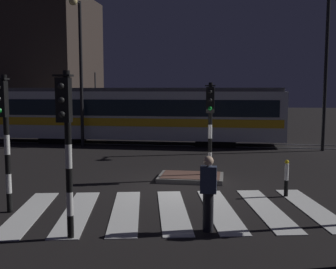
{
  "coord_description": "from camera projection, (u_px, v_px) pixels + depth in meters",
  "views": [
    {
      "loc": [
        1.42,
        -12.85,
        3.18
      ],
      "look_at": [
        -0.95,
        2.88,
        1.4
      ],
      "focal_mm": 43.55,
      "sensor_mm": 36.0,
      "label": 1
    }
  ],
  "objects": [
    {
      "name": "ground_plane",
      "position": [
        184.0,
        188.0,
        13.19
      ],
      "size": [
        120.0,
        120.0,
        0.0
      ],
      "primitive_type": "plane",
      "color": "black"
    },
    {
      "name": "rail_near",
      "position": [
        203.0,
        146.0,
        22.63
      ],
      "size": [
        80.0,
        0.12,
        0.03
      ],
      "primitive_type": "cube",
      "color": "#59595E",
      "rests_on": "ground"
    },
    {
      "name": "rail_far",
      "position": [
        204.0,
        143.0,
        24.04
      ],
      "size": [
        80.0,
        0.12,
        0.03
      ],
      "primitive_type": "cube",
      "color": "#59595E",
      "rests_on": "ground"
    },
    {
      "name": "crosswalk_zebra",
      "position": [
        173.0,
        210.0,
        10.67
      ],
      "size": [
        8.77,
        5.51,
        0.02
      ],
      "color": "silver",
      "rests_on": "ground"
    },
    {
      "name": "traffic_island",
      "position": [
        191.0,
        177.0,
        14.32
      ],
      "size": [
        2.24,
        1.54,
        0.18
      ],
      "color": "slate",
      "rests_on": "ground"
    },
    {
      "name": "traffic_light_corner_near_left",
      "position": [
        4.0,
        123.0,
        10.22
      ],
      "size": [
        0.36,
        0.42,
        3.54
      ],
      "color": "black",
      "rests_on": "ground"
    },
    {
      "name": "traffic_light_kerb_mid_left",
      "position": [
        66.0,
        130.0,
        8.35
      ],
      "size": [
        0.36,
        0.42,
        3.56
      ],
      "color": "black",
      "rests_on": "ground"
    },
    {
      "name": "traffic_light_median_centre",
      "position": [
        210.0,
        116.0,
        14.09
      ],
      "size": [
        0.36,
        0.42,
        3.4
      ],
      "color": "black",
      "rests_on": "ground"
    },
    {
      "name": "street_lamp_trackside_left",
      "position": [
        79.0,
        56.0,
        21.92
      ],
      "size": [
        0.44,
        1.21,
        7.91
      ],
      "color": "black",
      "rests_on": "ground"
    },
    {
      "name": "street_lamp_trackside_right",
      "position": [
        328.0,
        52.0,
        20.26
      ],
      "size": [
        0.44,
        1.21,
        8.04
      ],
      "color": "black",
      "rests_on": "ground"
    },
    {
      "name": "tram",
      "position": [
        137.0,
        114.0,
        23.71
      ],
      "size": [
        16.86,
        2.58,
        4.15
      ],
      "color": "silver",
      "rests_on": "ground"
    },
    {
      "name": "pedestrian_waiting_at_kerb",
      "position": [
        208.0,
        193.0,
        9.05
      ],
      "size": [
        0.36,
        0.24,
        1.71
      ],
      "color": "black",
      "rests_on": "ground"
    },
    {
      "name": "bollard_island_edge",
      "position": [
        286.0,
        178.0,
        12.01
      ],
      "size": [
        0.12,
        0.12,
        1.11
      ],
      "color": "black",
      "rests_on": "ground"
    },
    {
      "name": "building_backdrop",
      "position": [
        20.0,
        64.0,
        32.32
      ],
      "size": [
        11.15,
        8.0,
        10.29
      ],
      "primitive_type": "cube",
      "color": "#382D28",
      "rests_on": "ground"
    }
  ]
}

